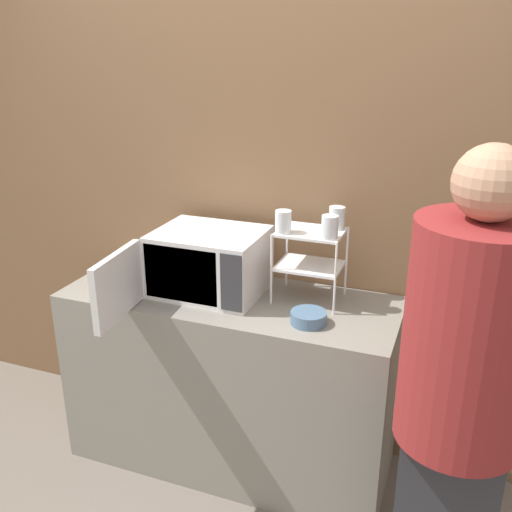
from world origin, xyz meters
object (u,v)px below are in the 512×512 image
(bowl, at_px, (309,318))
(dish_rack, at_px, (310,250))
(person, at_px, (462,389))
(glass_front_right, at_px, (330,227))
(glass_front_left, at_px, (283,222))
(microwave, at_px, (205,263))
(glass_back_right, at_px, (337,218))

(bowl, bearing_deg, dish_rack, 105.87)
(dish_rack, bearing_deg, person, -42.59)
(bowl, height_order, person, person)
(glass_front_right, bearing_deg, glass_front_left, 179.24)
(glass_front_right, bearing_deg, microwave, -177.60)
(dish_rack, height_order, person, person)
(microwave, relative_size, glass_back_right, 7.85)
(glass_front_left, bearing_deg, person, -35.37)
(bowl, distance_m, person, 0.73)
(dish_rack, distance_m, bowl, 0.32)
(person, bearing_deg, glass_back_right, 129.95)
(glass_front_left, xyz_separation_m, bowl, (0.17, -0.16, -0.35))
(glass_back_right, bearing_deg, dish_rack, -143.24)
(microwave, relative_size, bowl, 5.12)
(microwave, bearing_deg, bowl, -14.35)
(dish_rack, distance_m, glass_back_right, 0.18)
(dish_rack, bearing_deg, glass_back_right, 36.76)
(person, bearing_deg, bowl, 147.35)
(dish_rack, height_order, glass_front_right, glass_front_right)
(glass_front_left, distance_m, glass_back_right, 0.24)
(microwave, bearing_deg, glass_back_right, 16.32)
(microwave, distance_m, glass_front_right, 0.61)
(glass_back_right, xyz_separation_m, person, (0.58, -0.69, -0.31))
(glass_front_right, relative_size, person, 0.06)
(glass_back_right, height_order, glass_front_right, same)
(dish_rack, distance_m, glass_front_right, 0.19)
(dish_rack, height_order, glass_back_right, glass_back_right)
(microwave, xyz_separation_m, bowl, (0.53, -0.14, -0.12))
(dish_rack, height_order, bowl, dish_rack)
(dish_rack, height_order, glass_front_left, glass_front_left)
(glass_front_left, xyz_separation_m, glass_back_right, (0.20, 0.14, 0.00))
(glass_back_right, bearing_deg, glass_front_left, -145.33)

